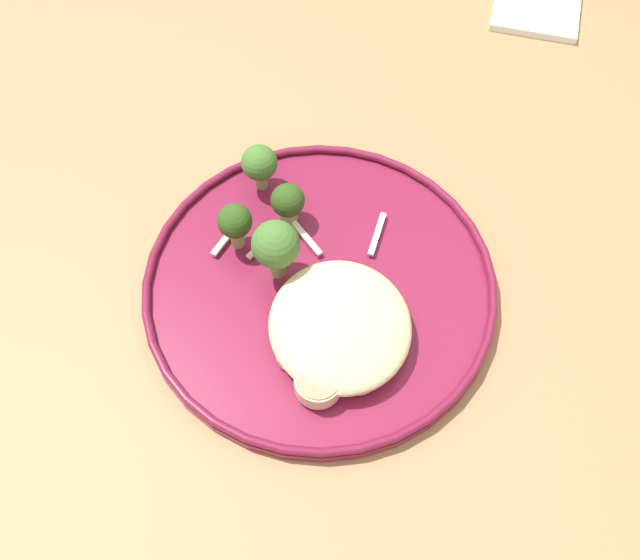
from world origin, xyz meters
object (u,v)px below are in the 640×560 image
Objects in this scene: seared_scallop_front_small at (297,326)px; seared_scallop_on_noodles at (326,287)px; broccoli_floret_small_sprig at (259,164)px; broccoli_floret_left_leaning at (276,246)px; seared_scallop_tiny_bay at (318,383)px; seared_scallop_rear_pale at (335,332)px; seared_scallop_right_edge at (362,375)px; dinner_plate at (320,287)px; broccoli_floret_tall_stalk at (235,223)px; seared_scallop_tilted_round at (295,351)px; seared_scallop_half_hidden at (370,322)px; broccoli_floret_beside_noodles at (288,202)px.

seared_scallop_on_noodles is at bearing -44.59° from seared_scallop_front_small.
broccoli_floret_left_leaning is at bearing 178.96° from broccoli_floret_small_sprig.
seared_scallop_tiny_bay is at bearing -173.03° from seared_scallop_front_small.
seared_scallop_tiny_bay is 1.08× the size of seared_scallop_rear_pale.
broccoli_floret_left_leaning is (0.11, 0.05, 0.03)m from seared_scallop_right_edge.
dinner_plate is 10.23× the size of seared_scallop_front_small.
broccoli_floret_small_sprig is 0.06m from broccoli_floret_tall_stalk.
seared_scallop_rear_pale reaches higher than dinner_plate.
seared_scallop_tilted_round is (0.03, 0.05, 0.00)m from seared_scallop_right_edge.
seared_scallop_tiny_bay is 1.27× the size of seared_scallop_front_small.
seared_scallop_tilted_round is at bearing 179.23° from broccoli_floret_small_sprig.
seared_scallop_front_small is 1.03× the size of seared_scallop_right_edge.
broccoli_floret_small_sprig is at bearing 12.33° from seared_scallop_right_edge.
seared_scallop_rear_pale is at bearing 177.52° from seared_scallop_on_noodles.
broccoli_floret_small_sprig is at bearing -27.60° from broccoli_floret_tall_stalk.
dinner_plate is 0.01m from seared_scallop_on_noodles.
broccoli_floret_small_sprig is (0.20, 0.04, 0.02)m from seared_scallop_right_edge.
seared_scallop_half_hidden is 0.09m from broccoli_floret_left_leaning.
seared_scallop_front_small is 0.60× the size of broccoli_floret_small_sprig.
seared_scallop_front_small is 0.68× the size of broccoli_floret_beside_noodles.
seared_scallop_on_noodles is 0.59× the size of broccoli_floret_tall_stalk.
seared_scallop_tilted_round is 0.08m from broccoli_floret_left_leaning.
dinner_plate is at bearing 34.03° from seared_scallop_half_hidden.
seared_scallop_rear_pale reaches higher than seared_scallop_right_edge.
dinner_plate is 0.06m from broccoli_floret_left_leaning.
seared_scallop_front_small is at bearing -160.39° from broccoli_floret_tall_stalk.
broccoli_floret_beside_noodles is at bearing 9.56° from seared_scallop_right_edge.
seared_scallop_right_edge is at bearing -157.14° from broccoli_floret_left_leaning.
broccoli_floret_tall_stalk is (0.10, 0.09, 0.02)m from seared_scallop_half_hidden.
broccoli_floret_tall_stalk is (0.04, 0.03, -0.01)m from broccoli_floret_left_leaning.
seared_scallop_half_hidden is at bearing -21.65° from seared_scallop_right_edge.
seared_scallop_front_small is 0.07m from broccoli_floret_left_leaning.
seared_scallop_on_noodles reaches higher than dinner_plate.
seared_scallop_tilted_round is (-0.01, 0.03, -0.00)m from seared_scallop_rear_pale.
seared_scallop_rear_pale reaches higher than seared_scallop_on_noodles.
seared_scallop_half_hidden is (0.00, -0.03, -0.00)m from seared_scallop_rear_pale.
broccoli_floret_tall_stalk is at bearing 13.56° from seared_scallop_tilted_round.
broccoli_floret_left_leaning is at bearing -0.46° from seared_scallop_tilted_round.
seared_scallop_front_small is at bearing 172.98° from broccoli_floret_beside_noodles.
seared_scallop_rear_pale is 0.54× the size of broccoli_floret_left_leaning.
seared_scallop_tiny_bay is 1.03× the size of seared_scallop_half_hidden.
broccoli_floret_small_sprig reaches higher than dinner_plate.
seared_scallop_on_noodles is at bearing -129.02° from broccoli_floret_left_leaning.
seared_scallop_half_hidden is (0.04, -0.05, -0.00)m from seared_scallop_tiny_bay.
seared_scallop_half_hidden is at bearing -159.08° from broccoli_floret_small_sprig.
broccoli_floret_tall_stalk is at bearing 44.61° from seared_scallop_on_noodles.
broccoli_floret_beside_noodles reaches higher than seared_scallop_right_edge.
seared_scallop_front_small and seared_scallop_on_noodles have the same top height.
broccoli_floret_beside_noodles reaches higher than seared_scallop_tiny_bay.
broccoli_floret_left_leaning is 0.06m from broccoli_floret_beside_noodles.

